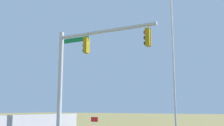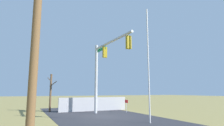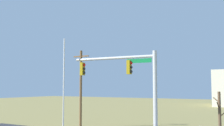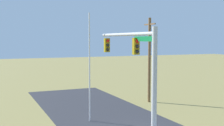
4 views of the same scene
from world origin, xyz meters
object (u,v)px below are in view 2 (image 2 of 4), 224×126
object	(u,v)px
flagpole	(148,63)
open_sign	(126,103)
utility_pole	(36,25)
bare_tree	(51,92)
signal_mast	(104,63)

from	to	relation	value
flagpole	open_sign	bearing A→B (deg)	-16.38
flagpole	utility_pole	xyz separation A→B (m)	(-3.97, 7.33, 0.23)
bare_tree	open_sign	distance (m)	7.84
signal_mast	bare_tree	bearing A→B (deg)	37.55
signal_mast	flagpole	bearing A→B (deg)	-167.69
utility_pole	open_sign	size ratio (longest dim) A/B	6.50
bare_tree	open_sign	xyz separation A→B (m)	(-3.83, -6.75, -1.07)
bare_tree	utility_pole	bearing A→B (deg)	170.25
signal_mast	open_sign	size ratio (longest dim) A/B	5.37
flagpole	bare_tree	bearing A→B (deg)	26.05
bare_tree	flagpole	bearing A→B (deg)	-153.95
flagpole	bare_tree	size ratio (longest dim) A/B	2.03
flagpole	bare_tree	world-z (taller)	flagpole
signal_mast	utility_pole	size ratio (longest dim) A/B	0.83
flagpole	signal_mast	bearing A→B (deg)	12.31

